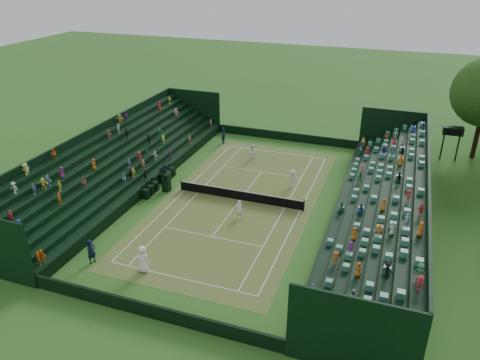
# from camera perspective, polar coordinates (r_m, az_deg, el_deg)

# --- Properties ---
(ground) EXTENTS (160.00, 160.00, 0.00)m
(ground) POSITION_cam_1_polar(r_m,az_deg,el_deg) (41.73, 0.00, -2.47)
(ground) COLOR #2C6620
(ground) RESTS_ON ground
(court_surface) EXTENTS (12.97, 26.77, 0.01)m
(court_surface) POSITION_cam_1_polar(r_m,az_deg,el_deg) (41.73, 0.00, -2.47)
(court_surface) COLOR #367125
(court_surface) RESTS_ON ground
(perimeter_wall_north) EXTENTS (17.17, 0.20, 1.00)m
(perimeter_wall_north) POSITION_cam_1_polar(r_m,az_deg,el_deg) (55.44, 5.58, 5.33)
(perimeter_wall_north) COLOR black
(perimeter_wall_north) RESTS_ON ground
(perimeter_wall_south) EXTENTS (17.17, 0.20, 1.00)m
(perimeter_wall_south) POSITION_cam_1_polar(r_m,az_deg,el_deg) (29.59, -10.85, -15.40)
(perimeter_wall_south) COLOR black
(perimeter_wall_south) RESTS_ON ground
(perimeter_wall_east) EXTENTS (0.20, 31.77, 1.00)m
(perimeter_wall_east) POSITION_cam_1_polar(r_m,az_deg,el_deg) (39.79, 11.60, -3.75)
(perimeter_wall_east) COLOR black
(perimeter_wall_east) RESTS_ON ground
(perimeter_wall_west) EXTENTS (0.20, 31.77, 1.00)m
(perimeter_wall_west) POSITION_cam_1_polar(r_m,az_deg,el_deg) (44.78, -10.27, -0.13)
(perimeter_wall_west) COLOR black
(perimeter_wall_west) RESTS_ON ground
(north_grandstand) EXTENTS (6.60, 32.00, 4.90)m
(north_grandstand) POSITION_cam_1_polar(r_m,az_deg,el_deg) (39.09, 17.78, -3.33)
(north_grandstand) COLOR black
(north_grandstand) RESTS_ON ground
(south_grandstand) EXTENTS (6.60, 32.00, 4.90)m
(south_grandstand) POSITION_cam_1_polar(r_m,az_deg,el_deg) (46.45, -14.87, 1.80)
(south_grandstand) COLOR black
(south_grandstand) RESTS_ON ground
(tennis_net) EXTENTS (11.67, 0.10, 1.06)m
(tennis_net) POSITION_cam_1_polar(r_m,az_deg,el_deg) (41.49, 0.00, -1.83)
(tennis_net) COLOR black
(tennis_net) RESTS_ON ground
(scoreboard_tower) EXTENTS (2.00, 1.00, 3.70)m
(scoreboard_tower) POSITION_cam_1_polar(r_m,az_deg,el_deg) (53.52, 24.52, 5.33)
(scoreboard_tower) COLOR black
(scoreboard_tower) RESTS_ON ground
(umpire_chair) EXTENTS (0.84, 0.84, 2.66)m
(umpire_chair) POSITION_cam_1_polar(r_m,az_deg,el_deg) (43.40, -9.03, 0.03)
(umpire_chair) COLOR black
(umpire_chair) RESTS_ON ground
(courtside_chairs) EXTENTS (0.59, 5.55, 1.27)m
(courtside_chairs) POSITION_cam_1_polar(r_m,az_deg,el_deg) (44.61, -9.79, -0.22)
(courtside_chairs) COLOR black
(courtside_chairs) RESTS_ON ground
(player_near_west) EXTENTS (1.03, 0.70, 2.03)m
(player_near_west) POSITION_cam_1_polar(r_m,az_deg,el_deg) (33.03, -11.77, -9.42)
(player_near_west) COLOR white
(player_near_west) RESTS_ON ground
(player_near_east) EXTENTS (0.62, 0.42, 1.65)m
(player_near_east) POSITION_cam_1_polar(r_m,az_deg,el_deg) (38.59, -0.07, -3.60)
(player_near_east) COLOR white
(player_near_east) RESTS_ON ground
(player_far_west) EXTENTS (0.98, 0.87, 1.66)m
(player_far_west) POSITION_cam_1_polar(r_m,az_deg,el_deg) (49.78, 1.60, 3.43)
(player_far_west) COLOR white
(player_far_west) RESTS_ON ground
(player_far_east) EXTENTS (1.28, 1.01, 1.74)m
(player_far_east) POSITION_cam_1_polar(r_m,az_deg,el_deg) (44.02, 6.38, 0.20)
(player_far_east) COLOR silver
(player_far_east) RESTS_ON ground
(line_judge_north) EXTENTS (0.60, 0.78, 1.91)m
(line_judge_north) POSITION_cam_1_polar(r_m,az_deg,el_deg) (54.20, -2.02, 5.47)
(line_judge_north) COLOR black
(line_judge_north) RESTS_ON ground
(line_judge_south) EXTENTS (0.65, 0.79, 1.87)m
(line_judge_south) POSITION_cam_1_polar(r_m,az_deg,el_deg) (34.87, -17.67, -8.29)
(line_judge_south) COLOR black
(line_judge_south) RESTS_ON ground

